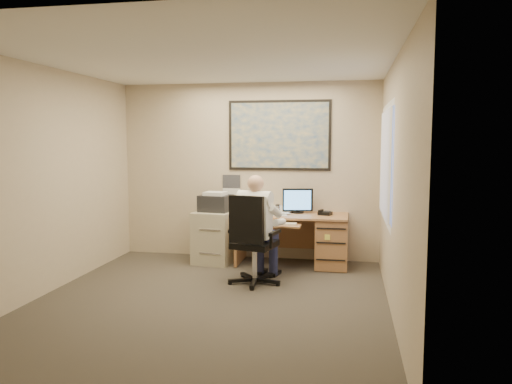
% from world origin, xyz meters
% --- Properties ---
extents(room_shell, '(4.00, 4.50, 2.70)m').
position_xyz_m(room_shell, '(0.00, 0.00, 1.35)').
color(room_shell, '#39342C').
rests_on(room_shell, ground).
extents(desk, '(1.60, 0.97, 1.11)m').
position_xyz_m(desk, '(1.06, 1.90, 0.44)').
color(desk, '#A87448').
rests_on(desk, ground).
extents(world_map, '(1.56, 0.03, 1.06)m').
position_xyz_m(world_map, '(0.48, 2.23, 1.90)').
color(world_map, '#1E4C93').
rests_on(world_map, room_shell).
extents(wall_calendar, '(0.28, 0.01, 0.42)m').
position_xyz_m(wall_calendar, '(-0.27, 2.24, 1.08)').
color(wall_calendar, white).
rests_on(wall_calendar, room_shell).
extents(window_blinds, '(0.06, 1.40, 1.30)m').
position_xyz_m(window_blinds, '(1.97, 0.80, 1.55)').
color(window_blinds, beige).
rests_on(window_blinds, room_shell).
extents(filing_cabinet, '(0.64, 0.73, 1.06)m').
position_xyz_m(filing_cabinet, '(-0.42, 1.84, 0.46)').
color(filing_cabinet, '#B6AD93').
rests_on(filing_cabinet, ground).
extents(office_chair, '(0.83, 0.83, 1.16)m').
position_xyz_m(office_chair, '(0.38, 0.79, 0.34)').
color(office_chair, black).
rests_on(office_chair, ground).
extents(person, '(0.73, 0.91, 1.39)m').
position_xyz_m(person, '(0.37, 0.88, 0.69)').
color(person, white).
rests_on(person, office_chair).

